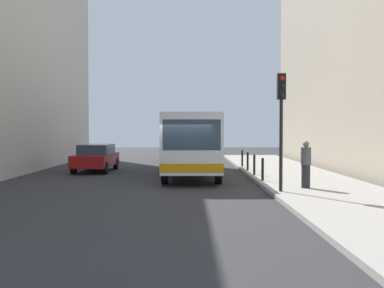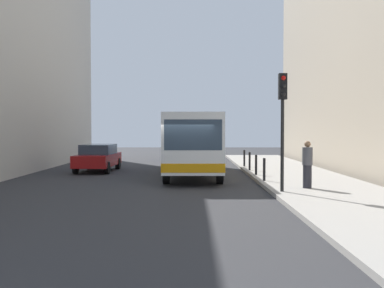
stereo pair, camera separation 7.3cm
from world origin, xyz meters
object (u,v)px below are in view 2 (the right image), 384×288
Objects in this scene: bus at (191,141)px; bollard_farthest at (243,158)px; car_behind_bus at (181,150)px; bollard_far at (248,161)px; car_beside_bus at (96,157)px; pedestrian_near_signal at (306,164)px; bollard_near at (262,169)px; bollard_mid at (254,165)px; traffic_light at (281,109)px.

bus is 11.60× the size of bollard_farthest.
car_behind_bus is 8.32m from bollard_farthest.
bus is at bearing -164.17° from bollard_far.
pedestrian_near_signal is at bearing 139.71° from car_beside_bus.
bollard_farthest is at bearing 90.00° from bollard_near.
pedestrian_near_signal is (1.21, -9.93, 0.39)m from bollard_farthest.
bollard_near and bollard_farthest have the same top height.
car_beside_bus reaches higher than bollard_far.
bollard_mid and bollard_farthest have the same top height.
bus is 2.45× the size of car_behind_bus.
car_beside_bus is 1.09× the size of traffic_light.
bollard_near is at bearing 107.28° from car_behind_bus.
car_behind_bus is at bearing 116.73° from bollard_farthest.
pedestrian_near_signal is (1.11, 0.94, -1.99)m from traffic_light.
bus is 10.84m from car_behind_bus.
pedestrian_near_signal reaches higher than bollard_mid.
bollard_near is 1.00× the size of bollard_far.
traffic_light is at bearing 105.05° from car_behind_bus.
bollard_mid is at bearing 158.44° from car_beside_bus.
bollard_farthest is at bearing 151.18° from pedestrian_near_signal.
car_behind_bus is 4.73× the size of bollard_far.
car_behind_bus is at bearing 106.77° from bollard_mid.
traffic_light reaches higher than bollard_far.
traffic_light is (3.84, -18.30, 2.22)m from car_behind_bus.
traffic_light reaches higher than car_beside_bus.
bus reaches higher than bollard_far.
traffic_light is at bearing -89.03° from bollard_mid.
car_behind_bus is 18.83m from traffic_light.
bollard_mid is at bearing 151.29° from bus.
car_beside_bus is at bearing -167.70° from pedestrian_near_signal.
car_beside_bus is at bearing 172.88° from bollard_far.
traffic_light is at bearing 112.40° from bus.
pedestrian_near_signal reaches higher than car_behind_bus.
traffic_light is (3.10, -7.53, 1.28)m from bus.
bollard_far is 1.00× the size of bollard_farthest.
bus reaches higher than car_behind_bus.
bollard_farthest is 10.01m from pedestrian_near_signal.
bollard_far is at bearing -90.00° from bollard_farthest.
bus reaches higher than bollard_near.
car_beside_bus reaches higher than bollard_farthest.
traffic_light is 11.13m from bollard_farthest.
bollard_far is (3.74, -9.92, -0.16)m from car_behind_bus.
bus reaches higher than bollard_mid.
car_beside_bus is 9.96m from car_behind_bus.
bollard_far is 2.49m from bollard_farthest.
bus is 5.62m from car_beside_bus.
bus reaches higher than bollard_farthest.
bollard_farthest is (0.00, 2.49, 0.00)m from bollard_far.
car_beside_bus is 4.68× the size of bollard_near.
traffic_light is 4.14m from bollard_near.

